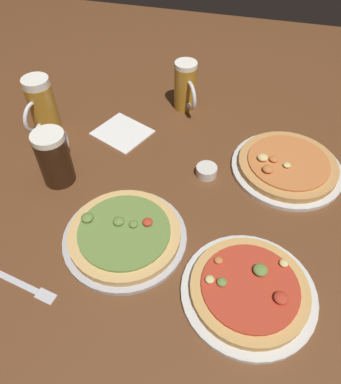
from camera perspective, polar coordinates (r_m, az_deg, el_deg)
name	(u,v)px	position (r m, az deg, el deg)	size (l,w,h in m)	color
ground_plane	(170,201)	(1.00, 0.00, -1.35)	(2.40, 2.40, 0.03)	brown
pizza_plate_near	(249,290)	(0.83, 12.09, -14.63)	(0.29, 0.29, 0.05)	silver
pizza_plate_far	(287,166)	(1.10, 17.61, 3.88)	(0.31, 0.31, 0.05)	silver
pizza_plate_side	(125,235)	(0.90, -7.12, -6.60)	(0.30, 0.30, 0.05)	#B2B2B7
beer_mug_dark	(41,105)	(1.22, -19.39, 12.58)	(0.08, 0.14, 0.17)	#B27A23
beer_mug_amber	(55,157)	(1.03, -17.52, 5.18)	(0.09, 0.15, 0.16)	black
beer_mug_pale	(186,87)	(1.25, 2.39, 15.96)	(0.09, 0.12, 0.16)	#B27A23
ramekin_sauce	(206,171)	(1.04, 5.60, 3.26)	(0.06, 0.06, 0.03)	silver
napkin_folded	(122,132)	(1.19, -7.49, 9.20)	(0.16, 0.14, 0.01)	white
fork_left	(13,280)	(0.91, -23.26, -12.43)	(0.24, 0.06, 0.01)	silver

